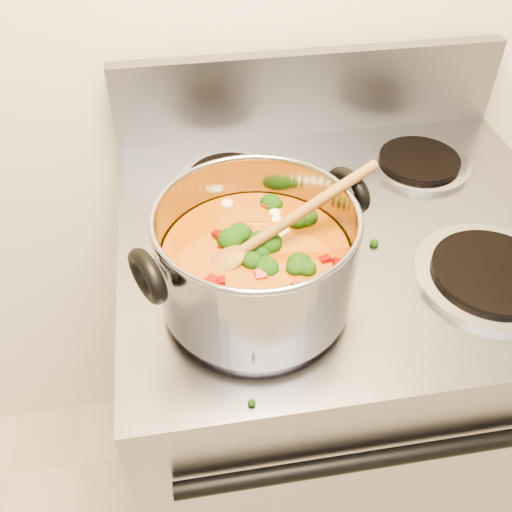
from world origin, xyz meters
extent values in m
cube|color=gray|center=(0.06, 1.16, 0.46)|extent=(0.73, 0.64, 0.92)
cube|color=gray|center=(0.06, 1.46, 1.00)|extent=(0.73, 0.03, 0.16)
cylinder|color=black|center=(0.06, 0.83, 0.80)|extent=(0.62, 0.02, 0.02)
cylinder|color=#A5A5AD|center=(-0.11, 1.02, 0.92)|extent=(0.22, 0.22, 0.01)
cylinder|color=black|center=(-0.11, 1.02, 0.93)|extent=(0.17, 0.17, 0.01)
cylinder|color=#A5A5AD|center=(0.24, 1.02, 0.92)|extent=(0.22, 0.22, 0.01)
cylinder|color=black|center=(0.24, 1.02, 0.93)|extent=(0.17, 0.17, 0.01)
cylinder|color=#A5A5AD|center=(-0.11, 1.30, 0.92)|extent=(0.18, 0.18, 0.01)
cylinder|color=black|center=(-0.11, 1.30, 0.93)|extent=(0.14, 0.14, 0.01)
cylinder|color=#A5A5AD|center=(0.24, 1.30, 0.92)|extent=(0.18, 0.18, 0.01)
cylinder|color=black|center=(0.24, 1.30, 0.93)|extent=(0.14, 0.14, 0.01)
cylinder|color=gray|center=(-0.11, 1.02, 1.01)|extent=(0.26, 0.26, 0.14)
torus|color=gray|center=(-0.11, 1.02, 1.08)|extent=(0.26, 0.26, 0.01)
cylinder|color=#85490C|center=(-0.11, 1.02, 0.98)|extent=(0.24, 0.24, 0.08)
torus|color=black|center=(-0.24, 0.96, 1.06)|extent=(0.05, 0.08, 0.08)
torus|color=black|center=(0.03, 1.08, 1.06)|extent=(0.05, 0.08, 0.08)
ellipsoid|color=black|center=(-0.14, 1.12, 1.02)|extent=(0.04, 0.04, 0.03)
ellipsoid|color=black|center=(-0.13, 0.95, 1.02)|extent=(0.04, 0.04, 0.03)
ellipsoid|color=black|center=(-0.16, 1.05, 1.02)|extent=(0.04, 0.04, 0.03)
ellipsoid|color=black|center=(-0.08, 1.02, 1.02)|extent=(0.04, 0.04, 0.03)
ellipsoid|color=black|center=(-0.08, 0.94, 1.02)|extent=(0.04, 0.04, 0.03)
ellipsoid|color=black|center=(-0.12, 1.05, 1.02)|extent=(0.04, 0.04, 0.03)
ellipsoid|color=black|center=(-0.14, 0.93, 1.02)|extent=(0.04, 0.04, 0.03)
ellipsoid|color=#820604|center=(-0.15, 1.03, 1.02)|extent=(0.01, 0.01, 0.01)
ellipsoid|color=#820604|center=(-0.14, 1.00, 1.02)|extent=(0.01, 0.01, 0.01)
ellipsoid|color=#820604|center=(-0.13, 1.04, 1.02)|extent=(0.01, 0.01, 0.01)
ellipsoid|color=#820604|center=(-0.13, 0.94, 1.02)|extent=(0.01, 0.01, 0.01)
ellipsoid|color=#820604|center=(-0.19, 1.06, 1.02)|extent=(0.01, 0.01, 0.01)
ellipsoid|color=#820604|center=(-0.11, 1.04, 1.02)|extent=(0.01, 0.01, 0.01)
ellipsoid|color=#820604|center=(-0.02, 1.03, 1.02)|extent=(0.01, 0.01, 0.01)
ellipsoid|color=#820604|center=(-0.12, 1.09, 1.02)|extent=(0.01, 0.01, 0.01)
ellipsoid|color=#820604|center=(-0.10, 1.12, 1.02)|extent=(0.01, 0.01, 0.01)
ellipsoid|color=#820604|center=(-0.07, 1.10, 1.02)|extent=(0.01, 0.01, 0.01)
ellipsoid|color=#820604|center=(-0.05, 0.95, 1.02)|extent=(0.01, 0.01, 0.01)
ellipsoid|color=#9E2E08|center=(-0.04, 1.10, 1.02)|extent=(0.01, 0.01, 0.01)
ellipsoid|color=#9E2E08|center=(-0.03, 1.09, 1.02)|extent=(0.01, 0.01, 0.01)
ellipsoid|color=#9E2E08|center=(-0.04, 1.09, 1.02)|extent=(0.01, 0.01, 0.01)
ellipsoid|color=#9E2E08|center=(-0.10, 0.95, 1.02)|extent=(0.01, 0.01, 0.01)
ellipsoid|color=#9E2E08|center=(-0.13, 0.97, 1.02)|extent=(0.01, 0.01, 0.01)
ellipsoid|color=#9E2E08|center=(-0.13, 1.12, 1.02)|extent=(0.01, 0.01, 0.01)
ellipsoid|color=#9E2E08|center=(-0.18, 1.10, 1.02)|extent=(0.01, 0.01, 0.01)
ellipsoid|color=#9E2E08|center=(-0.11, 1.01, 1.02)|extent=(0.01, 0.01, 0.01)
ellipsoid|color=#CBBF8C|center=(-0.18, 1.03, 1.02)|extent=(0.02, 0.02, 0.01)
ellipsoid|color=#CBBF8C|center=(-0.08, 1.07, 1.02)|extent=(0.02, 0.02, 0.01)
ellipsoid|color=#CBBF8C|center=(-0.11, 1.00, 1.02)|extent=(0.02, 0.02, 0.01)
ellipsoid|color=#CBBF8C|center=(-0.08, 0.98, 1.02)|extent=(0.02, 0.02, 0.01)
ellipsoid|color=#CBBF8C|center=(-0.11, 1.08, 1.02)|extent=(0.02, 0.02, 0.01)
ellipsoid|color=#CBBF8C|center=(-0.14, 1.08, 1.02)|extent=(0.02, 0.02, 0.01)
ellipsoid|color=#CBBF8C|center=(-0.05, 0.96, 1.02)|extent=(0.02, 0.02, 0.01)
ellipsoid|color=#CBBF8C|center=(-0.11, 0.94, 1.02)|extent=(0.02, 0.02, 0.01)
ellipsoid|color=brown|center=(-0.15, 1.01, 1.02)|extent=(0.08, 0.06, 0.04)
cylinder|color=brown|center=(-0.05, 1.04, 1.06)|extent=(0.22, 0.08, 0.10)
ellipsoid|color=black|center=(0.00, 1.18, 0.92)|extent=(0.01, 0.01, 0.01)
ellipsoid|color=black|center=(0.03, 0.86, 0.92)|extent=(0.01, 0.01, 0.01)
camera|label=1|loc=(-0.19, 0.50, 1.52)|focal=40.00mm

